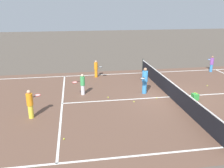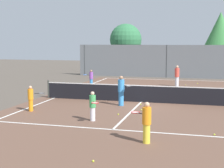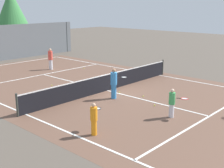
% 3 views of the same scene
% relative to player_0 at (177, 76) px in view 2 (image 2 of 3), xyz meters
% --- Properties ---
extents(ground_plane, '(80.00, 80.00, 0.00)m').
position_rel_player_0_xyz_m(ground_plane, '(-1.49, -7.50, -0.85)').
color(ground_plane, brown).
extents(court_surface, '(13.00, 25.00, 0.01)m').
position_rel_player_0_xyz_m(court_surface, '(-1.49, -7.50, -0.85)').
color(court_surface, brown).
rests_on(court_surface, ground_plane).
extents(tennis_net, '(11.90, 0.10, 1.10)m').
position_rel_player_0_xyz_m(tennis_net, '(-1.49, -7.50, -0.34)').
color(tennis_net, '#333833').
rests_on(tennis_net, ground_plane).
extents(perimeter_fence, '(18.00, 0.12, 3.20)m').
position_rel_player_0_xyz_m(perimeter_fence, '(-1.49, 6.50, 0.75)').
color(perimeter_fence, slate).
rests_on(perimeter_fence, ground_plane).
extents(tree_0, '(3.69, 3.69, 5.59)m').
position_rel_player_0_xyz_m(tree_0, '(-6.83, 11.87, 2.87)').
color(tree_0, brown).
rests_on(tree_0, ground_plane).
extents(tree_1, '(3.87, 3.87, 6.68)m').
position_rel_player_0_xyz_m(tree_1, '(3.64, 11.69, 3.67)').
color(tree_1, brown).
rests_on(tree_1, ground_plane).
extents(player_0, '(0.35, 0.35, 1.66)m').
position_rel_player_0_xyz_m(player_0, '(0.00, 0.00, 0.00)').
color(player_0, silver).
rests_on(player_0, ground_plane).
extents(player_1, '(0.85, 0.70, 1.46)m').
position_rel_player_0_xyz_m(player_1, '(0.08, -15.32, -0.10)').
color(player_1, yellow).
rests_on(player_1, ground_plane).
extents(player_2, '(0.90, 0.69, 1.65)m').
position_rel_player_0_xyz_m(player_2, '(-2.37, -8.84, 0.00)').
color(player_2, '#388CD8').
rests_on(player_2, ground_plane).
extents(player_3, '(0.87, 0.44, 1.33)m').
position_rel_player_0_xyz_m(player_3, '(-6.48, -1.88, -0.16)').
color(player_3, '#388CD8').
rests_on(player_3, ground_plane).
extents(player_4, '(0.64, 0.84, 1.32)m').
position_rel_player_0_xyz_m(player_4, '(-2.74, -12.69, -0.16)').
color(player_4, silver).
rests_on(player_4, ground_plane).
extents(player_5, '(0.82, 0.66, 1.30)m').
position_rel_player_0_xyz_m(player_5, '(-6.43, -11.47, -0.17)').
color(player_5, orange).
rests_on(player_5, ground_plane).
extents(ball_crate, '(0.36, 0.34, 0.43)m').
position_rel_player_0_xyz_m(ball_crate, '(-0.86, -6.20, -0.67)').
color(ball_crate, green).
rests_on(ball_crate, ground_plane).
extents(tennis_ball_0, '(0.07, 0.07, 0.07)m').
position_rel_player_0_xyz_m(tennis_ball_0, '(1.55, 2.28, -0.82)').
color(tennis_ball_0, '#CCE533').
rests_on(tennis_ball_0, ground_plane).
extents(tennis_ball_1, '(0.07, 0.07, 0.07)m').
position_rel_player_0_xyz_m(tennis_ball_1, '(-1.11, -17.58, -0.82)').
color(tennis_ball_1, '#CCE533').
rests_on(tennis_ball_1, ground_plane).
extents(tennis_ball_2, '(0.07, 0.07, 0.07)m').
position_rel_player_0_xyz_m(tennis_ball_2, '(-1.06, -9.83, -0.82)').
color(tennis_ball_2, '#CCE533').
rests_on(tennis_ball_2, ground_plane).
extents(tennis_ball_3, '(0.07, 0.07, 0.07)m').
position_rel_player_0_xyz_m(tennis_ball_3, '(-1.37, -8.36, -0.82)').
color(tennis_ball_3, '#CCE533').
rests_on(tennis_ball_3, ground_plane).
extents(tennis_ball_4, '(0.07, 0.07, 0.07)m').
position_rel_player_0_xyz_m(tennis_ball_4, '(-3.02, -4.16, -0.82)').
color(tennis_ball_4, '#CCE533').
rests_on(tennis_ball_4, ground_plane).
extents(tennis_ball_5, '(0.07, 0.07, 0.07)m').
position_rel_player_0_xyz_m(tennis_ball_5, '(2.42, -13.69, -0.82)').
color(tennis_ball_5, '#CCE533').
rests_on(tennis_ball_5, ground_plane).
extents(tennis_ball_6, '(0.07, 0.07, 0.07)m').
position_rel_player_0_xyz_m(tennis_ball_6, '(-5.05, 1.10, -0.82)').
color(tennis_ball_6, '#CCE533').
rests_on(tennis_ball_6, ground_plane).
extents(tennis_ball_8, '(0.07, 0.07, 0.07)m').
position_rel_player_0_xyz_m(tennis_ball_8, '(0.64, 0.91, -0.82)').
color(tennis_ball_8, '#CCE533').
rests_on(tennis_ball_8, ground_plane).
extents(tennis_ball_9, '(0.07, 0.07, 0.07)m').
position_rel_player_0_xyz_m(tennis_ball_9, '(-1.95, -11.20, -0.82)').
color(tennis_ball_9, '#CCE533').
rests_on(tennis_ball_9, ground_plane).
extents(tennis_ball_10, '(0.07, 0.07, 0.07)m').
position_rel_player_0_xyz_m(tennis_ball_10, '(1.94, -1.74, -0.82)').
color(tennis_ball_10, '#CCE533').
rests_on(tennis_ball_10, ground_plane).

